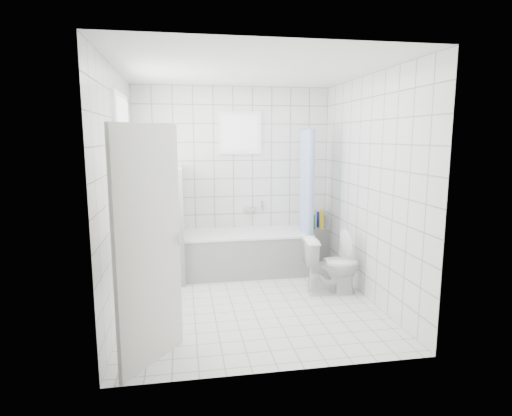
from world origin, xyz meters
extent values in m
plane|color=white|center=(0.00, 0.00, 0.00)|extent=(3.00, 3.00, 0.00)
plane|color=white|center=(0.00, 0.00, 2.60)|extent=(3.00, 3.00, 0.00)
cube|color=white|center=(0.00, 1.50, 1.30)|extent=(2.80, 0.02, 2.60)
cube|color=white|center=(0.00, -1.50, 1.30)|extent=(2.80, 0.02, 2.60)
cube|color=white|center=(-1.40, 0.00, 1.30)|extent=(0.02, 3.00, 2.60)
cube|color=white|center=(1.40, 0.00, 1.30)|extent=(0.02, 3.00, 2.60)
cube|color=white|center=(-1.35, 0.30, 1.60)|extent=(0.01, 0.90, 1.40)
cube|color=white|center=(0.10, 1.46, 1.95)|extent=(0.50, 0.01, 0.50)
cube|color=white|center=(-1.31, 0.30, 0.86)|extent=(0.18, 1.02, 0.08)
cube|color=silver|center=(-1.02, -1.15, 1.00)|extent=(0.49, 0.68, 2.00)
cube|color=white|center=(0.13, 1.12, 0.28)|extent=(1.73, 0.75, 0.55)
cube|color=white|center=(0.13, 1.12, 0.57)|extent=(1.75, 0.77, 0.03)
cube|color=white|center=(-0.81, 1.07, 0.75)|extent=(0.15, 0.85, 1.50)
cube|color=white|center=(1.21, 1.38, 0.28)|extent=(0.40, 0.24, 0.55)
imported|color=white|center=(1.03, 0.15, 0.35)|extent=(0.70, 0.43, 0.69)
cylinder|color=silver|center=(0.95, 1.10, 2.00)|extent=(0.02, 0.80, 0.02)
cube|color=silver|center=(0.23, 1.46, 0.85)|extent=(0.18, 0.06, 0.06)
imported|color=#3081D8|center=(-1.30, 0.13, 1.00)|extent=(0.12, 0.12, 0.20)
imported|color=silver|center=(-1.30, 0.46, 1.07)|extent=(0.18, 0.18, 0.33)
imported|color=#C34CA4|center=(-1.30, -0.04, 1.04)|extent=(0.15, 0.15, 0.28)
imported|color=#D46AA2|center=(-1.30, 0.59, 0.99)|extent=(0.11, 0.11, 0.18)
imported|color=silver|center=(-1.30, 0.28, 0.99)|extent=(0.17, 0.17, 0.17)
cylinder|color=#19961A|center=(1.15, 1.31, 0.66)|extent=(0.06, 0.06, 0.22)
cylinder|color=yellow|center=(1.29, 1.32, 0.69)|extent=(0.06, 0.06, 0.28)
cylinder|color=red|center=(1.17, 1.39, 0.65)|extent=(0.06, 0.06, 0.20)
cylinder|color=#1819C3|center=(1.27, 1.42, 0.67)|extent=(0.06, 0.06, 0.24)
camera|label=1|loc=(-0.74, -4.64, 1.89)|focal=30.00mm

